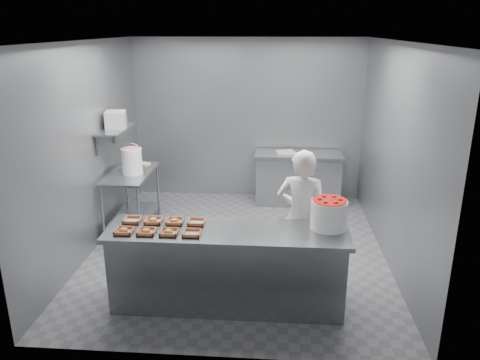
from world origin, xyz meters
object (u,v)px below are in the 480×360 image
at_px(tray_6, 175,221).
at_px(appliance, 116,119).
at_px(tray_0, 124,231).
at_px(tray_1, 146,231).
at_px(prep_table, 132,192).
at_px(worker, 301,217).
at_px(tray_2, 169,232).
at_px(tray_5, 153,220).
at_px(back_counter, 298,178).
at_px(tray_7, 197,222).
at_px(tray_4, 132,220).
at_px(tray_3, 192,233).
at_px(strawberry_tub, 329,213).
at_px(service_counter, 227,267).
at_px(glaze_bucket, 132,160).

relative_size(tray_6, appliance, 0.59).
xyz_separation_m(tray_0, tray_1, (0.24, 0.00, 0.00)).
bearing_deg(prep_table, appliance, 162.58).
bearing_deg(tray_6, worker, 17.78).
height_order(tray_0, tray_6, same).
xyz_separation_m(tray_2, tray_5, (-0.24, 0.29, 0.00)).
height_order(back_counter, tray_2, tray_2).
bearing_deg(tray_5, tray_7, 0.00).
xyz_separation_m(prep_table, tray_0, (0.57, -2.10, 0.33)).
height_order(tray_0, tray_5, same).
bearing_deg(tray_6, tray_4, 180.00).
height_order(worker, appliance, appliance).
bearing_deg(tray_2, prep_table, 116.70).
xyz_separation_m(tray_3, worker, (1.17, 0.75, -0.10)).
xyz_separation_m(tray_0, tray_7, (0.72, 0.29, -0.00)).
bearing_deg(tray_7, tray_6, -180.00).
height_order(tray_1, tray_3, tray_1).
height_order(back_counter, tray_0, tray_0).
height_order(tray_6, strawberry_tub, strawberry_tub).
height_order(tray_0, appliance, appliance).
xyz_separation_m(service_counter, tray_6, (-0.60, 0.15, 0.47)).
height_order(service_counter, tray_6, tray_6).
bearing_deg(prep_table, tray_1, -68.77).
distance_m(tray_3, tray_5, 0.56).
distance_m(tray_0, tray_6, 0.56).
xyz_separation_m(tray_4, tray_7, (0.72, 0.00, 0.00)).
distance_m(tray_0, worker, 2.04).
bearing_deg(tray_7, tray_0, -157.95).
relative_size(tray_2, tray_7, 1.00).
bearing_deg(tray_4, tray_0, -90.59).
distance_m(tray_3, strawberry_tub, 1.47).
bearing_deg(glaze_bucket, tray_5, -66.62).
xyz_separation_m(worker, appliance, (-2.64, 1.40, 0.86)).
distance_m(tray_0, tray_5, 0.38).
bearing_deg(tray_6, strawberry_tub, -0.04).
bearing_deg(tray_1, service_counter, 9.93).
distance_m(tray_4, tray_7, 0.72).
bearing_deg(worker, tray_1, 37.59).
bearing_deg(prep_table, tray_4, -72.25).
height_order(tray_1, glaze_bucket, glaze_bucket).
relative_size(back_counter, tray_7, 8.01).
bearing_deg(appliance, tray_4, -79.90).
bearing_deg(tray_1, worker, 24.28).
height_order(prep_table, tray_2, tray_2).
bearing_deg(tray_3, tray_6, 129.70).
distance_m(tray_1, tray_5, 0.29).
height_order(back_counter, strawberry_tub, strawberry_tub).
height_order(prep_table, tray_0, tray_0).
height_order(tray_2, glaze_bucket, glaze_bucket).
distance_m(service_counter, tray_0, 1.18).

